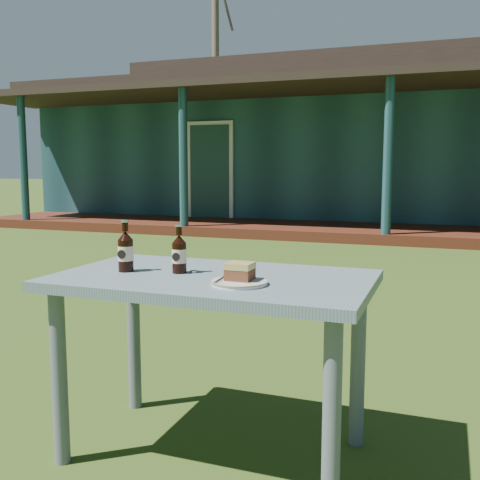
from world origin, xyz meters
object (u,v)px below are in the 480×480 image
at_px(cake_slice, 240,271).
at_px(cola_bottle_far, 126,251).
at_px(cafe_table, 213,301).
at_px(plate, 239,282).
at_px(cola_bottle_near, 179,254).

bearing_deg(cake_slice, cola_bottle_far, 172.77).
bearing_deg(cake_slice, cafe_table, 144.55).
bearing_deg(cake_slice, plate, -80.38).
height_order(cake_slice, cola_bottle_near, cola_bottle_near).
height_order(cafe_table, cola_bottle_near, cola_bottle_near).
xyz_separation_m(cake_slice, cola_bottle_far, (-0.51, 0.06, 0.04)).
distance_m(cake_slice, cola_bottle_far, 0.51).
height_order(cafe_table, plate, plate).
bearing_deg(cola_bottle_far, plate, -8.76).
bearing_deg(cake_slice, cola_bottle_near, 159.81).
bearing_deg(cafe_table, cola_bottle_near, 179.88).
distance_m(cafe_table, cake_slice, 0.24).
bearing_deg(cafe_table, cake_slice, -35.45).
distance_m(plate, cola_bottle_far, 0.52).
xyz_separation_m(cafe_table, cake_slice, (0.15, -0.11, 0.15)).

